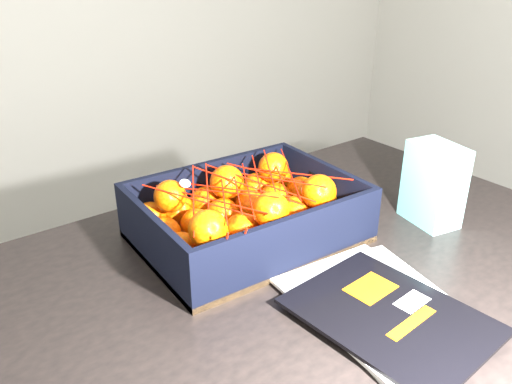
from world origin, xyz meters
TOP-DOWN VIEW (x-y plane):
  - table at (-0.26, -0.01)m, footprint 1.24×0.86m
  - magazine_stack at (-0.24, -0.18)m, footprint 0.27×0.34m
  - produce_crate at (-0.28, 0.13)m, footprint 0.40×0.30m
  - clementine_heap at (-0.28, 0.13)m, footprint 0.38×0.28m
  - mesh_net at (-0.29, 0.12)m, footprint 0.33×0.26m
  - retail_carton at (0.06, -0.02)m, footprint 0.09×0.12m

SIDE VIEW (x-z plane):
  - table at x=-0.26m, z-range 0.28..1.03m
  - magazine_stack at x=-0.24m, z-range 0.75..0.77m
  - produce_crate at x=-0.28m, z-range 0.73..0.84m
  - clementine_heap at x=-0.28m, z-range 0.75..0.86m
  - retail_carton at x=0.06m, z-range 0.75..0.91m
  - mesh_net at x=-0.29m, z-range 0.81..0.90m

